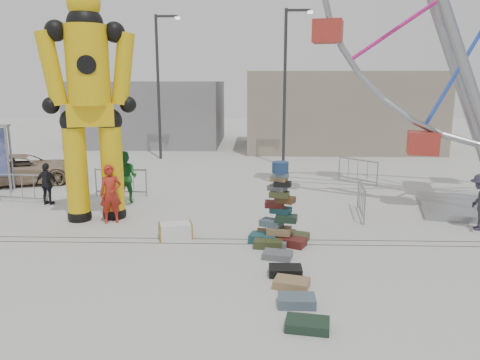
{
  "coord_description": "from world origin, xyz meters",
  "views": [
    {
      "loc": [
        1.47,
        -11.71,
        4.44
      ],
      "look_at": [
        1.03,
        2.25,
        1.47
      ],
      "focal_mm": 35.0,
      "sensor_mm": 36.0,
      "label": 1
    }
  ],
  "objects_px": {
    "lamp_post_left": "(160,80)",
    "pedestrian_grey": "(480,202)",
    "steamer_trunk": "(175,231)",
    "barricade_wheel_back": "(358,171)",
    "pedestrian_red": "(111,194)",
    "lamp_post_right": "(287,80)",
    "barricade_dummy_c": "(121,182)",
    "suitcase_tower": "(279,220)",
    "pedestrian_green": "(125,177)",
    "barricade_wheel_front": "(361,200)",
    "crash_test_dummy": "(90,98)",
    "barricade_dummy_b": "(22,188)",
    "parked_suv": "(25,169)",
    "pedestrian_black": "(47,184)"
  },
  "relations": [
    {
      "from": "suitcase_tower",
      "to": "pedestrian_green",
      "type": "distance_m",
      "value": 6.91
    },
    {
      "from": "pedestrian_grey",
      "to": "lamp_post_left",
      "type": "bearing_deg",
      "value": -124.8
    },
    {
      "from": "lamp_post_right",
      "to": "crash_test_dummy",
      "type": "relative_size",
      "value": 1.08
    },
    {
      "from": "barricade_dummy_c",
      "to": "steamer_trunk",
      "type": "bearing_deg",
      "value": -57.89
    },
    {
      "from": "pedestrian_red",
      "to": "pedestrian_black",
      "type": "xyz_separation_m",
      "value": [
        -2.98,
        2.12,
        -0.16
      ]
    },
    {
      "from": "pedestrian_red",
      "to": "steamer_trunk",
      "type": "bearing_deg",
      "value": -50.19
    },
    {
      "from": "crash_test_dummy",
      "to": "steamer_trunk",
      "type": "height_order",
      "value": "crash_test_dummy"
    },
    {
      "from": "lamp_post_right",
      "to": "parked_suv",
      "type": "bearing_deg",
      "value": -157.42
    },
    {
      "from": "lamp_post_left",
      "to": "barricade_dummy_c",
      "type": "height_order",
      "value": "lamp_post_left"
    },
    {
      "from": "lamp_post_left",
      "to": "pedestrian_red",
      "type": "relative_size",
      "value": 4.29
    },
    {
      "from": "lamp_post_left",
      "to": "barricade_dummy_b",
      "type": "bearing_deg",
      "value": -107.77
    },
    {
      "from": "pedestrian_red",
      "to": "lamp_post_left",
      "type": "bearing_deg",
      "value": 76.18
    },
    {
      "from": "barricade_dummy_b",
      "to": "parked_suv",
      "type": "distance_m",
      "value": 3.56
    },
    {
      "from": "pedestrian_black",
      "to": "parked_suv",
      "type": "bearing_deg",
      "value": -44.49
    },
    {
      "from": "crash_test_dummy",
      "to": "steamer_trunk",
      "type": "bearing_deg",
      "value": -49.21
    },
    {
      "from": "lamp_post_right",
      "to": "steamer_trunk",
      "type": "xyz_separation_m",
      "value": [
        -3.89,
        -11.95,
        -4.26
      ]
    },
    {
      "from": "lamp_post_left",
      "to": "barricade_wheel_back",
      "type": "bearing_deg",
      "value": -32.6
    },
    {
      "from": "barricade_dummy_c",
      "to": "barricade_wheel_front",
      "type": "height_order",
      "value": "same"
    },
    {
      "from": "barricade_dummy_c",
      "to": "pedestrian_red",
      "type": "distance_m",
      "value": 3.57
    },
    {
      "from": "lamp_post_left",
      "to": "steamer_trunk",
      "type": "xyz_separation_m",
      "value": [
        3.11,
        -13.95,
        -4.26
      ]
    },
    {
      "from": "lamp_post_left",
      "to": "pedestrian_grey",
      "type": "distance_m",
      "value": 18.07
    },
    {
      "from": "barricade_wheel_front",
      "to": "lamp_post_left",
      "type": "bearing_deg",
      "value": 44.3
    },
    {
      "from": "steamer_trunk",
      "to": "pedestrian_red",
      "type": "xyz_separation_m",
      "value": [
        -2.29,
        1.46,
        0.71
      ]
    },
    {
      "from": "crash_test_dummy",
      "to": "steamer_trunk",
      "type": "relative_size",
      "value": 7.93
    },
    {
      "from": "barricade_dummy_b",
      "to": "barricade_wheel_front",
      "type": "xyz_separation_m",
      "value": [
        12.18,
        -1.4,
        0.0
      ]
    },
    {
      "from": "lamp_post_right",
      "to": "barricade_dummy_c",
      "type": "distance_m",
      "value": 10.56
    },
    {
      "from": "suitcase_tower",
      "to": "barricade_wheel_back",
      "type": "bearing_deg",
      "value": 81.99
    },
    {
      "from": "lamp_post_left",
      "to": "pedestrian_green",
      "type": "height_order",
      "value": "lamp_post_left"
    },
    {
      "from": "barricade_wheel_front",
      "to": "parked_suv",
      "type": "height_order",
      "value": "parked_suv"
    },
    {
      "from": "lamp_post_left",
      "to": "barricade_wheel_front",
      "type": "relative_size",
      "value": 4.0
    },
    {
      "from": "lamp_post_right",
      "to": "barricade_wheel_back",
      "type": "distance_m",
      "value": 6.54
    },
    {
      "from": "pedestrian_black",
      "to": "pedestrian_grey",
      "type": "xyz_separation_m",
      "value": [
        14.33,
        -2.47,
        0.09
      ]
    },
    {
      "from": "barricade_wheel_front",
      "to": "barricade_dummy_c",
      "type": "bearing_deg",
      "value": 80.58
    },
    {
      "from": "suitcase_tower",
      "to": "pedestrian_green",
      "type": "bearing_deg",
      "value": 160.45
    },
    {
      "from": "crash_test_dummy",
      "to": "barricade_dummy_b",
      "type": "relative_size",
      "value": 3.71
    },
    {
      "from": "suitcase_tower",
      "to": "pedestrian_green",
      "type": "relative_size",
      "value": 1.19
    },
    {
      "from": "crash_test_dummy",
      "to": "suitcase_tower",
      "type": "bearing_deg",
      "value": -36.22
    },
    {
      "from": "barricade_wheel_back",
      "to": "pedestrian_red",
      "type": "height_order",
      "value": "pedestrian_red"
    },
    {
      "from": "barricade_dummy_c",
      "to": "parked_suv",
      "type": "bearing_deg",
      "value": 157.31
    },
    {
      "from": "lamp_post_left",
      "to": "pedestrian_green",
      "type": "distance_m",
      "value": 10.59
    },
    {
      "from": "barricade_wheel_back",
      "to": "pedestrian_red",
      "type": "xyz_separation_m",
      "value": [
        -9.09,
        -6.15,
        0.38
      ]
    },
    {
      "from": "barricade_dummy_c",
      "to": "pedestrian_black",
      "type": "relative_size",
      "value": 1.3
    },
    {
      "from": "lamp_post_left",
      "to": "pedestrian_grey",
      "type": "relative_size",
      "value": 4.64
    },
    {
      "from": "barricade_dummy_b",
      "to": "pedestrian_red",
      "type": "bearing_deg",
      "value": -21.06
    },
    {
      "from": "steamer_trunk",
      "to": "pedestrian_red",
      "type": "distance_m",
      "value": 2.8
    },
    {
      "from": "suitcase_tower",
      "to": "pedestrian_red",
      "type": "relative_size",
      "value": 1.23
    },
    {
      "from": "suitcase_tower",
      "to": "steamer_trunk",
      "type": "distance_m",
      "value": 3.0
    },
    {
      "from": "suitcase_tower",
      "to": "barricade_dummy_b",
      "type": "distance_m",
      "value": 10.17
    },
    {
      "from": "suitcase_tower",
      "to": "parked_suv",
      "type": "xyz_separation_m",
      "value": [
        -10.78,
        7.32,
        0.0
      ]
    },
    {
      "from": "barricade_wheel_back",
      "to": "parked_suv",
      "type": "relative_size",
      "value": 0.43
    }
  ]
}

